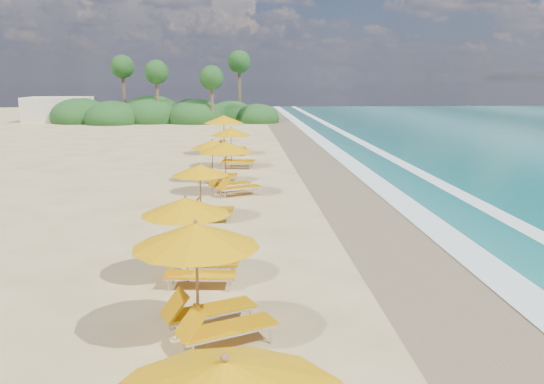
% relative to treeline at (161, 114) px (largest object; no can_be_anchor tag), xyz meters
% --- Properties ---
extents(ground, '(160.00, 160.00, 0.00)m').
position_rel_treeline_xyz_m(ground, '(9.94, -45.51, -1.00)').
color(ground, '#DABF80').
rests_on(ground, ground).
extents(wet_sand, '(4.00, 160.00, 0.01)m').
position_rel_treeline_xyz_m(wet_sand, '(13.94, -45.51, -0.99)').
color(wet_sand, '#81694D').
rests_on(wet_sand, ground).
extents(surf_foam, '(4.00, 160.00, 0.01)m').
position_rel_treeline_xyz_m(surf_foam, '(16.64, -45.51, -0.97)').
color(surf_foam, white).
rests_on(surf_foam, ground).
extents(station_2, '(3.18, 3.15, 2.43)m').
position_rel_treeline_xyz_m(station_2, '(8.20, -53.78, 0.37)').
color(station_2, olive).
rests_on(station_2, ground).
extents(station_3, '(2.52, 2.36, 2.21)m').
position_rel_treeline_xyz_m(station_3, '(7.70, -50.65, 0.24)').
color(station_3, olive).
rests_on(station_3, ground).
extents(station_4, '(2.30, 2.14, 2.06)m').
position_rel_treeline_xyz_m(station_4, '(7.62, -44.45, 0.16)').
color(station_4, olive).
rests_on(station_4, ground).
extents(station_5, '(3.14, 3.13, 2.39)m').
position_rel_treeline_xyz_m(station_5, '(8.42, -40.09, 0.34)').
color(station_5, olive).
rests_on(station_5, ground).
extents(station_6, '(2.38, 2.23, 2.11)m').
position_rel_treeline_xyz_m(station_6, '(7.70, -37.06, 0.18)').
color(station_6, olive).
rests_on(station_6, ground).
extents(station_7, '(2.73, 2.59, 2.32)m').
position_rel_treeline_xyz_m(station_7, '(8.57, -32.71, 0.31)').
color(station_7, olive).
rests_on(station_7, ground).
extents(station_8, '(3.08, 2.90, 2.66)m').
position_rel_treeline_xyz_m(station_8, '(8.06, -27.36, 0.50)').
color(station_8, olive).
rests_on(station_8, ground).
extents(treeline, '(25.80, 8.80, 9.74)m').
position_rel_treeline_xyz_m(treeline, '(0.00, 0.00, 0.00)').
color(treeline, '#163D14').
rests_on(treeline, ground).
extents(beach_building, '(7.00, 5.00, 2.80)m').
position_rel_treeline_xyz_m(beach_building, '(-12.06, 2.49, 0.40)').
color(beach_building, beige).
rests_on(beach_building, ground).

